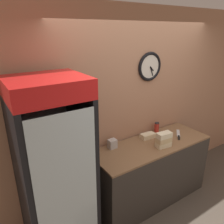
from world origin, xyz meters
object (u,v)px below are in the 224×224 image
Objects in this scene: condiment_jar at (157,127)px; sandwich_stack_bottom at (163,144)px; sandwich_stack_top at (164,135)px; chefs_knife at (179,136)px; sandwich_stack_middle at (164,140)px; napkin_dispenser at (112,144)px; beverage_cooler at (53,165)px; sandwich_flat_left at (148,136)px.

sandwich_stack_bottom is at bearing -122.79° from condiment_jar.
sandwich_stack_top is 0.76× the size of chefs_knife.
sandwich_stack_middle is 0.69m from napkin_dispenser.
sandwich_stack_bottom is 1.02× the size of sandwich_stack_middle.
napkin_dispenser is (-0.84, -0.04, -0.02)m from condiment_jar.
chefs_knife is at bearing -14.13° from napkin_dispenser.
sandwich_stack_middle is 1.00× the size of sandwich_stack_top.
chefs_knife is at bearing 13.18° from sandwich_stack_top.
sandwich_stack_bottom is (1.46, -0.15, -0.14)m from beverage_cooler.
beverage_cooler is 9.08× the size of sandwich_flat_left.
beverage_cooler reaches higher than sandwich_stack_bottom.
condiment_jar is (0.25, 0.39, -0.03)m from sandwich_stack_middle.
sandwich_stack_top is 1.39× the size of condiment_jar.
beverage_cooler is 1.47m from sandwich_stack_bottom.
napkin_dispenser is at bearing 149.15° from sandwich_stack_middle.
sandwich_stack_top is (-0.00, 0.00, 0.14)m from sandwich_stack_bottom.
sandwich_stack_middle is 1.76× the size of napkin_dispenser.
condiment_jar is (1.71, 0.24, -0.10)m from beverage_cooler.
sandwich_stack_bottom is 1.42× the size of condiment_jar.
sandwich_stack_top reaches higher than sandwich_stack_middle.
sandwich_stack_top reaches higher than chefs_knife.
napkin_dispenser is (-0.59, 0.35, -0.11)m from sandwich_stack_top.
napkin_dispenser reaches higher than sandwich_stack_bottom.
napkin_dispenser is at bearing 13.15° from beverage_cooler.
beverage_cooler reaches higher than chefs_knife.
sandwich_flat_left is 0.59m from napkin_dispenser.
sandwich_flat_left is (0.00, 0.31, -0.00)m from sandwich_stack_bottom.
sandwich_stack_bottom is 0.69m from napkin_dispenser.
napkin_dispenser is at bearing 165.87° from chefs_knife.
condiment_jar reaches higher than sandwich_stack_bottom.
napkin_dispenser reaches higher than chefs_knife.
condiment_jar is (0.25, 0.39, 0.04)m from sandwich_stack_bottom.
sandwich_stack_bottom is 0.14m from sandwich_stack_top.
sandwich_stack_top is 0.34m from sandwich_flat_left.
sandwich_stack_middle is at bearing -90.22° from sandwich_flat_left.
sandwich_flat_left is 1.46× the size of condiment_jar.
chefs_knife is at bearing -60.40° from condiment_jar.
napkin_dispenser is at bearing 149.15° from sandwich_stack_bottom.
condiment_jar is at bearing 119.60° from chefs_knife.
condiment_jar reaches higher than sandwich_flat_left.
sandwich_stack_middle reaches higher than sandwich_flat_left.
beverage_cooler is 9.58× the size of sandwich_stack_middle.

